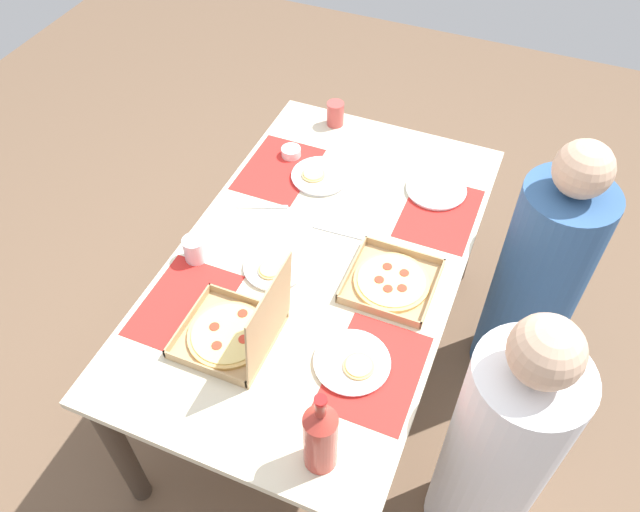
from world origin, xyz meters
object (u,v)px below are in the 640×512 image
Objects in this scene: plate_near_left at (353,363)px; plate_near_right at (436,190)px; pizza_box_edge_far at (237,331)px; plate_far_right at (320,176)px; diner_left_seat at (538,282)px; pizza_box_center at (391,282)px; diner_right_seat at (498,452)px; soda_bottle at (320,437)px; cup_clear_right at (335,114)px; cup_dark at (195,249)px; plate_middle at (274,267)px; condiment_bowl at (291,152)px.

plate_near_left is 0.84m from plate_near_right.
plate_far_right is at bearing -175.98° from pizza_box_edge_far.
diner_left_seat reaches higher than plate_far_right.
diner_right_seat is (0.34, 0.47, -0.22)m from pizza_box_center.
plate_near_left is 0.33m from soda_bottle.
soda_bottle reaches higher than pizza_box_center.
soda_bottle is (0.65, 0.01, 0.12)m from pizza_box_center.
cup_clear_right is (-1.14, -0.13, 0.00)m from pizza_box_edge_far.
plate_far_right is 0.59m from cup_dark.
plate_middle is at bearing 7.28° from cup_clear_right.
condiment_bowl is (-1.13, -0.59, -0.11)m from soda_bottle.
cup_clear_right is 0.09× the size of diner_left_seat.
plate_far_right is 0.36m from cup_clear_right.
diner_right_seat reaches higher than cup_dark.
pizza_box_center is 1.27× the size of plate_far_right.
diner_left_seat reaches higher than pizza_box_edge_far.
plate_far_right is 1.18m from diner_right_seat.
soda_bottle reaches higher than plate_near_left.
diner_left_seat is at bearing 129.51° from pizza_box_center.
cup_clear_right reaches higher than plate_near_left.
soda_bottle is at bearing -23.78° from diner_left_seat.
cup_dark reaches higher than plate_far_right.
condiment_bowl is 1.08m from diner_left_seat.
cup_clear_right is 0.28m from condiment_bowl.
plate_near_left is 0.67m from cup_dark.
cup_clear_right is at bearing -138.34° from diner_right_seat.
plate_middle is (-0.30, -0.02, -0.04)m from pizza_box_edge_far.
diner_right_seat is at bearing -0.00° from diner_left_seat.
plate_far_right is 0.19× the size of diner_right_seat.
plate_far_right is at bearing -150.91° from plate_near_left.
cup_clear_right reaches higher than plate_far_right.
diner_left_seat is (-1.04, 0.46, -0.34)m from soda_bottle.
plate_near_right is at bearing 179.87° from soda_bottle.
condiment_bowl is (-0.82, -0.57, 0.01)m from plate_near_left.
soda_bottle is 1.18m from diner_left_seat.
plate_middle is at bearing 4.11° from plate_far_right.
plate_near_left reaches higher than plate_near_right.
plate_near_left is 1.03× the size of plate_far_right.
diner_right_seat is (0.25, 0.86, -0.22)m from plate_middle.
diner_right_seat reaches higher than pizza_box_center.
plate_near_left is 0.20× the size of diner_right_seat.
plate_near_left is at bearing 29.09° from plate_far_right.
plate_near_left is 0.53m from diner_right_seat.
soda_bottle is at bearing 1.14° from pizza_box_center.
diner_right_seat reaches higher than cup_clear_right.
plate_middle is at bearing -144.45° from soda_bottle.
pizza_box_center and condiment_bowl have the same top height.
soda_bottle reaches higher than cup_clear_right.
cup_dark is 0.88× the size of cup_clear_right.
plate_near_right is 2.22× the size of cup_clear_right.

